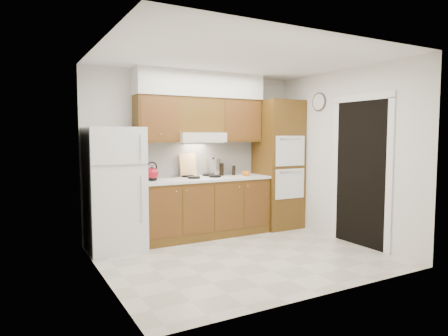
% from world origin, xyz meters
% --- Properties ---
extents(floor, '(3.60, 3.60, 0.00)m').
position_xyz_m(floor, '(0.00, 0.00, 0.00)').
color(floor, beige).
rests_on(floor, ground).
extents(ceiling, '(3.60, 3.60, 0.00)m').
position_xyz_m(ceiling, '(0.00, 0.00, 2.60)').
color(ceiling, white).
rests_on(ceiling, wall_back).
extents(wall_back, '(3.60, 0.02, 2.60)m').
position_xyz_m(wall_back, '(0.00, 1.50, 1.30)').
color(wall_back, silver).
rests_on(wall_back, floor).
extents(wall_left, '(0.02, 3.00, 2.60)m').
position_xyz_m(wall_left, '(-1.80, 0.00, 1.30)').
color(wall_left, silver).
rests_on(wall_left, floor).
extents(wall_right, '(0.02, 3.00, 2.60)m').
position_xyz_m(wall_right, '(1.80, 0.00, 1.30)').
color(wall_right, silver).
rests_on(wall_right, floor).
extents(fridge, '(0.75, 0.72, 1.72)m').
position_xyz_m(fridge, '(-1.41, 1.14, 0.86)').
color(fridge, white).
rests_on(fridge, floor).
extents(base_cabinets, '(2.11, 0.60, 0.90)m').
position_xyz_m(base_cabinets, '(0.02, 1.20, 0.45)').
color(base_cabinets, brown).
rests_on(base_cabinets, floor).
extents(countertop, '(2.13, 0.62, 0.04)m').
position_xyz_m(countertop, '(0.03, 1.19, 0.92)').
color(countertop, white).
rests_on(countertop, base_cabinets).
extents(backsplash, '(2.11, 0.03, 0.56)m').
position_xyz_m(backsplash, '(0.02, 1.49, 1.22)').
color(backsplash, white).
rests_on(backsplash, countertop).
extents(oven_cabinet, '(0.70, 0.65, 2.20)m').
position_xyz_m(oven_cabinet, '(1.44, 1.18, 1.10)').
color(oven_cabinet, brown).
rests_on(oven_cabinet, floor).
extents(upper_cab_left, '(0.63, 0.33, 0.70)m').
position_xyz_m(upper_cab_left, '(-0.71, 1.33, 1.85)').
color(upper_cab_left, brown).
rests_on(upper_cab_left, wall_back).
extents(upper_cab_right, '(0.73, 0.33, 0.70)m').
position_xyz_m(upper_cab_right, '(0.72, 1.33, 1.85)').
color(upper_cab_right, brown).
rests_on(upper_cab_right, wall_back).
extents(range_hood, '(0.75, 0.45, 0.15)m').
position_xyz_m(range_hood, '(-0.02, 1.27, 1.57)').
color(range_hood, silver).
rests_on(range_hood, wall_back).
extents(upper_cab_over_hood, '(0.75, 0.33, 0.55)m').
position_xyz_m(upper_cab_over_hood, '(-0.02, 1.33, 1.92)').
color(upper_cab_over_hood, brown).
rests_on(upper_cab_over_hood, range_hood).
extents(soffit, '(2.13, 0.36, 0.40)m').
position_xyz_m(soffit, '(0.03, 1.32, 2.40)').
color(soffit, silver).
rests_on(soffit, wall_back).
extents(cooktop, '(0.74, 0.50, 0.01)m').
position_xyz_m(cooktop, '(-0.02, 1.21, 0.95)').
color(cooktop, white).
rests_on(cooktop, countertop).
extents(doorway, '(0.02, 0.90, 2.10)m').
position_xyz_m(doorway, '(1.79, -0.35, 1.05)').
color(doorway, black).
rests_on(doorway, floor).
extents(wall_clock, '(0.02, 0.30, 0.30)m').
position_xyz_m(wall_clock, '(1.79, 0.55, 2.15)').
color(wall_clock, '#3F3833').
rests_on(wall_clock, wall_right).
extents(kettle, '(0.24, 0.24, 0.18)m').
position_xyz_m(kettle, '(-0.84, 1.19, 1.04)').
color(kettle, maroon).
rests_on(kettle, countertop).
extents(cutting_board, '(0.28, 0.10, 0.36)m').
position_xyz_m(cutting_board, '(-0.18, 1.38, 1.14)').
color(cutting_board, tan).
rests_on(cutting_board, countertop).
extents(stock_pot, '(0.30, 0.30, 0.24)m').
position_xyz_m(stock_pot, '(0.29, 1.40, 1.09)').
color(stock_pot, '#B5B5B9').
rests_on(stock_pot, cooktop).
extents(condiment_a, '(0.07, 0.07, 0.21)m').
position_xyz_m(condiment_a, '(0.42, 1.35, 1.04)').
color(condiment_a, black).
rests_on(condiment_a, countertop).
extents(condiment_b, '(0.07, 0.07, 0.18)m').
position_xyz_m(condiment_b, '(0.41, 1.35, 1.03)').
color(condiment_b, black).
rests_on(condiment_b, countertop).
extents(condiment_c, '(0.07, 0.07, 0.16)m').
position_xyz_m(condiment_c, '(0.64, 1.34, 1.02)').
color(condiment_c, black).
rests_on(condiment_c, countertop).
extents(orange_near, '(0.09, 0.09, 0.09)m').
position_xyz_m(orange_near, '(0.76, 1.11, 0.98)').
color(orange_near, orange).
rests_on(orange_near, countertop).
extents(orange_far, '(0.09, 0.09, 0.07)m').
position_xyz_m(orange_far, '(0.77, 1.21, 0.98)').
color(orange_far, orange).
rests_on(orange_far, countertop).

